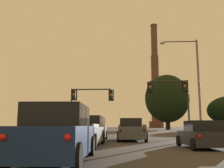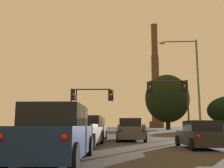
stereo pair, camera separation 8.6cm
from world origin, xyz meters
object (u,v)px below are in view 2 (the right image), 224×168
Objects in this scene: suv_left_lane_front at (93,129)px; smokestack at (156,86)px; traffic_light_overhead_left at (86,100)px; street_lamp at (192,77)px; traffic_light_overhead_right at (174,93)px; pickup_truck_left_lane_second at (82,132)px; hatchback_right_lane_second at (200,135)px; pickup_truck_center_lane_front at (131,130)px; suv_left_lane_third at (56,134)px.

suv_left_lane_front is 133.09m from smokestack.
traffic_light_overhead_left is at bearing 104.10° from suv_left_lane_front.
traffic_light_overhead_right is at bearing 106.64° from street_lamp.
street_lamp reaches higher than pickup_truck_left_lane_second.
pickup_truck_center_lane_front reaches higher than hatchback_right_lane_second.
pickup_truck_left_lane_second is 0.58× the size of street_lamp.
smokestack is (21.13, 129.35, 23.13)m from suv_left_lane_front.
pickup_truck_center_lane_front is 1.05× the size of traffic_light_overhead_left.
suv_left_lane_third is at bearing -88.11° from suv_left_lane_front.
traffic_light_overhead_right reaches higher than traffic_light_overhead_left.
hatchback_right_lane_second is 139.58m from smokestack.
street_lamp is (9.15, 3.17, 4.91)m from suv_left_lane_front.
hatchback_right_lane_second is 0.67× the size of traffic_light_overhead_right.
hatchback_right_lane_second is at bearing -96.04° from smokestack.
smokestack is (22.73, 122.78, 20.04)m from traffic_light_overhead_left.
hatchback_right_lane_second is 6.68m from pickup_truck_left_lane_second.
pickup_truck_center_lane_front is 0.09× the size of smokestack.
hatchback_right_lane_second is at bearing -47.99° from suv_left_lane_front.
suv_left_lane_front is 11.16m from traffic_light_overhead_right.
traffic_light_overhead_left is 11.42m from street_lamp.
pickup_truck_left_lane_second is 13.17m from traffic_light_overhead_left.
traffic_light_overhead_left is at bearing 119.63° from hatchback_right_lane_second.
traffic_light_overhead_right reaches higher than pickup_truck_left_lane_second.
street_lamp reaches higher than hatchback_right_lane_second.
suv_left_lane_front is 7.43m from traffic_light_overhead_left.
traffic_light_overhead_right is 0.64× the size of street_lamp.
smokestack is at bearing 84.58° from street_lamp.
street_lamp reaches higher than traffic_light_overhead_right.
suv_left_lane_third is 21.59m from traffic_light_overhead_right.
hatchback_right_lane_second is 10.02m from suv_left_lane_front.
smokestack is at bearing 80.19° from suv_left_lane_third.
pickup_truck_left_lane_second is 0.09× the size of smokestack.
traffic_light_overhead_right is at bearing 54.03° from pickup_truck_center_lane_front.
street_lamp reaches higher than traffic_light_overhead_left.
smokestack is at bearing 79.51° from traffic_light_overhead_left.
suv_left_lane_third reaches higher than hatchback_right_lane_second.
hatchback_right_lane_second is 8.44m from suv_left_lane_third.
smokestack is (20.81, 142.43, 23.13)m from suv_left_lane_third.
suv_left_lane_third is at bearing -87.23° from pickup_truck_left_lane_second.
suv_left_lane_third and suv_left_lane_front have the same top height.
suv_left_lane_third is 0.08× the size of smokestack.
smokestack reaches higher than pickup_truck_left_lane_second.
pickup_truck_center_lane_front is 8.78m from traffic_light_overhead_left.
pickup_truck_left_lane_second is (-6.53, 1.40, 0.14)m from hatchback_right_lane_second.
pickup_truck_left_lane_second is 13.88m from street_lamp.
traffic_light_overhead_left is at bearing -100.49° from smokestack.
traffic_light_overhead_left is 9.71m from traffic_light_overhead_right.
suv_left_lane_third reaches higher than pickup_truck_center_lane_front.
pickup_truck_center_lane_front is 9.28m from traffic_light_overhead_right.
street_lamp is at bearing 59.99° from suv_left_lane_third.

